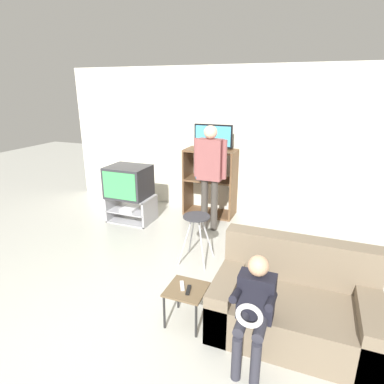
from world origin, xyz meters
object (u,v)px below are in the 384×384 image
object	(u,v)px
media_shelf	(210,182)
remote_control_black	(188,290)
tv_stand	(132,208)
couch	(293,305)
person_seated_child	(254,305)
snack_table	(186,294)
person_standing_adult	(210,168)
remote_control_white	(182,286)
television_main	(129,182)
television_flat	(213,138)
folding_stool	(197,224)

from	to	relation	value
media_shelf	remote_control_black	size ratio (longest dim) A/B	8.34
tv_stand	couch	xyz separation A→B (m)	(2.86, -1.75, 0.06)
media_shelf	person_seated_child	size ratio (longest dim) A/B	1.24
snack_table	person_standing_adult	xyz separation A→B (m)	(-0.50, 2.18, 0.71)
snack_table	person_seated_child	bearing A→B (deg)	-19.24
remote_control_white	couch	distance (m)	1.07
remote_control_black	television_main	bearing A→B (deg)	119.99
media_shelf	television_flat	size ratio (longest dim) A/B	1.77
person_standing_adult	person_seated_child	world-z (taller)	person_standing_adult
remote_control_white	television_main	bearing A→B (deg)	105.83
television_flat	couch	bearing A→B (deg)	-57.22
snack_table	folding_stool	bearing A→B (deg)	105.97
television_main	folding_stool	size ratio (longest dim) A/B	1.05
person_standing_adult	television_flat	bearing A→B (deg)	104.36
remote_control_white	media_shelf	bearing A→B (deg)	76.19
television_flat	tv_stand	bearing A→B (deg)	-146.01
television_flat	folding_stool	distance (m)	1.93
couch	person_standing_adult	distance (m)	2.53
television_main	remote_control_white	size ratio (longest dim) A/B	4.78
tv_stand	media_shelf	xyz separation A→B (m)	(1.17, 0.79, 0.39)
media_shelf	television_main	bearing A→B (deg)	-146.19
television_flat	remote_control_black	world-z (taller)	television_flat
tv_stand	television_flat	distance (m)	1.88
media_shelf	remote_control_black	world-z (taller)	media_shelf
media_shelf	remote_control_white	xyz separation A→B (m)	(0.65, -2.80, -0.22)
tv_stand	person_standing_adult	bearing A→B (deg)	6.51
television_flat	snack_table	size ratio (longest dim) A/B	1.78
television_main	tv_stand	bearing A→B (deg)	17.09
person_standing_adult	media_shelf	bearing A→B (deg)	107.63
couch	folding_stool	bearing A→B (deg)	146.32
person_standing_adult	television_main	bearing A→B (deg)	-173.32
tv_stand	television_flat	world-z (taller)	television_flat
media_shelf	couch	bearing A→B (deg)	-56.48
remote_control_white	person_seated_child	distance (m)	0.81
snack_table	remote_control_black	world-z (taller)	remote_control_black
media_shelf	snack_table	distance (m)	2.91
folding_stool	person_standing_adult	xyz separation A→B (m)	(-0.17, 1.03, 0.50)
television_main	television_flat	bearing A→B (deg)	33.74
tv_stand	snack_table	distance (m)	2.76
remote_control_white	person_standing_adult	world-z (taller)	person_standing_adult
folding_stool	couch	bearing A→B (deg)	-33.68
tv_stand	remote_control_black	xyz separation A→B (m)	(1.90, -2.05, 0.17)
folding_stool	remote_control_white	size ratio (longest dim) A/B	4.56
folding_stool	media_shelf	bearing A→B (deg)	102.56
media_shelf	television_flat	distance (m)	0.79
television_flat	remote_control_black	distance (m)	3.11
folding_stool	person_standing_adult	bearing A→B (deg)	99.34
television_main	television_flat	world-z (taller)	television_flat
remote_control_white	folding_stool	bearing A→B (deg)	76.91
snack_table	remote_control_white	bearing A→B (deg)	162.99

